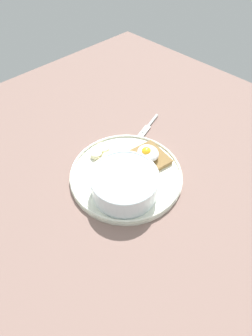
# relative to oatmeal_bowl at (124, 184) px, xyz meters

# --- Properties ---
(ground_plane) EXTENTS (1.20, 1.20, 0.02)m
(ground_plane) POSITION_rel_oatmeal_bowl_xyz_m (0.03, -0.04, -0.05)
(ground_plane) COLOR #775D54
(ground_plane) RESTS_ON ground
(plate) EXTENTS (0.27, 0.27, 0.02)m
(plate) POSITION_rel_oatmeal_bowl_xyz_m (0.03, -0.04, -0.03)
(plate) COLOR silver
(plate) RESTS_ON ground_plane
(oatmeal_bowl) EXTENTS (0.15, 0.15, 0.06)m
(oatmeal_bowl) POSITION_rel_oatmeal_bowl_xyz_m (0.00, 0.00, 0.00)
(oatmeal_bowl) COLOR white
(oatmeal_bowl) RESTS_ON plate
(toast_slice) EXTENTS (0.10, 0.10, 0.01)m
(toast_slice) POSITION_rel_oatmeal_bowl_xyz_m (0.03, -0.11, -0.02)
(toast_slice) COLOR brown
(toast_slice) RESTS_ON plate
(poached_egg) EXTENTS (0.05, 0.05, 0.03)m
(poached_egg) POSITION_rel_oatmeal_bowl_xyz_m (0.03, -0.11, -0.00)
(poached_egg) COLOR white
(poached_egg) RESTS_ON toast_slice
(banana_slice_front) EXTENTS (0.04, 0.04, 0.01)m
(banana_slice_front) POSITION_rel_oatmeal_bowl_xyz_m (0.13, -0.02, -0.02)
(banana_slice_front) COLOR beige
(banana_slice_front) RESTS_ON plate
(banana_slice_left) EXTENTS (0.03, 0.03, 0.02)m
(banana_slice_left) POSITION_rel_oatmeal_bowl_xyz_m (0.10, -0.04, -0.02)
(banana_slice_left) COLOR #F1ECB6
(banana_slice_left) RESTS_ON plate
(banana_slice_back) EXTENTS (0.04, 0.04, 0.02)m
(banana_slice_back) POSITION_rel_oatmeal_bowl_xyz_m (0.09, -0.01, -0.02)
(banana_slice_back) COLOR beige
(banana_slice_back) RESTS_ON plate
(banana_slice_right) EXTENTS (0.04, 0.04, 0.01)m
(banana_slice_right) POSITION_rel_oatmeal_bowl_xyz_m (0.09, -0.06, -0.02)
(banana_slice_right) COLOR beige
(banana_slice_right) RESTS_ON plate
(banana_slice_inner) EXTENTS (0.05, 0.05, 0.01)m
(banana_slice_inner) POSITION_rel_oatmeal_bowl_xyz_m (0.13, -0.05, -0.02)
(banana_slice_inner) COLOR #EEECB1
(banana_slice_inner) RESTS_ON plate
(knife) EXTENTS (0.05, 0.13, 0.01)m
(knife) POSITION_rel_oatmeal_bowl_xyz_m (0.12, -0.21, -0.03)
(knife) COLOR silver
(knife) RESTS_ON ground_plane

